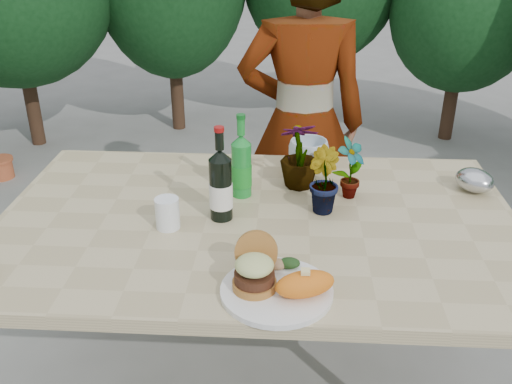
# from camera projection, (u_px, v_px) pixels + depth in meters

# --- Properties ---
(patio_table) EXTENTS (1.60, 1.00, 0.75)m
(patio_table) POSITION_uv_depth(u_px,v_px,m) (258.00, 234.00, 1.78)
(patio_table) COLOR tan
(patio_table) RESTS_ON ground
(shrub_hedge) EXTENTS (6.90, 4.98, 2.04)m
(shrub_hedge) POSITION_uv_depth(u_px,v_px,m) (254.00, 10.00, 3.00)
(shrub_hedge) COLOR #382316
(shrub_hedge) RESTS_ON ground
(dinner_plate) EXTENTS (0.28, 0.28, 0.01)m
(dinner_plate) POSITION_uv_depth(u_px,v_px,m) (277.00, 291.00, 1.41)
(dinner_plate) COLOR white
(dinner_plate) RESTS_ON patio_table
(burger_stack) EXTENTS (0.11, 0.16, 0.11)m
(burger_stack) POSITION_uv_depth(u_px,v_px,m) (255.00, 268.00, 1.40)
(burger_stack) COLOR #B7722D
(burger_stack) RESTS_ON dinner_plate
(sweet_potato) EXTENTS (0.17, 0.12, 0.06)m
(sweet_potato) POSITION_uv_depth(u_px,v_px,m) (305.00, 284.00, 1.37)
(sweet_potato) COLOR orange
(sweet_potato) RESTS_ON dinner_plate
(grilled_veg) EXTENTS (0.08, 0.05, 0.03)m
(grilled_veg) POSITION_uv_depth(u_px,v_px,m) (284.00, 263.00, 1.48)
(grilled_veg) COLOR olive
(grilled_veg) RESTS_ON dinner_plate
(wine_bottle) EXTENTS (0.07, 0.07, 0.30)m
(wine_bottle) POSITION_uv_depth(u_px,v_px,m) (221.00, 186.00, 1.71)
(wine_bottle) COLOR black
(wine_bottle) RESTS_ON patio_table
(sparkling_water) EXTENTS (0.07, 0.07, 0.28)m
(sparkling_water) POSITION_uv_depth(u_px,v_px,m) (241.00, 167.00, 1.85)
(sparkling_water) COLOR #18852C
(sparkling_water) RESTS_ON patio_table
(plastic_cup) EXTENTS (0.07, 0.07, 0.09)m
(plastic_cup) POSITION_uv_depth(u_px,v_px,m) (167.00, 213.00, 1.68)
(plastic_cup) COLOR white
(plastic_cup) RESTS_ON patio_table
(seedling_left) EXTENTS (0.13, 0.13, 0.21)m
(seedling_left) POSITION_uv_depth(u_px,v_px,m) (350.00, 169.00, 1.83)
(seedling_left) COLOR #25511B
(seedling_left) RESTS_ON patio_table
(seedling_mid) EXTENTS (0.13, 0.14, 0.21)m
(seedling_mid) POSITION_uv_depth(u_px,v_px,m) (323.00, 180.00, 1.75)
(seedling_mid) COLOR #29551D
(seedling_mid) RESTS_ON patio_table
(seedling_right) EXTENTS (0.15, 0.15, 0.23)m
(seedling_right) POSITION_uv_depth(u_px,v_px,m) (300.00, 154.00, 1.90)
(seedling_right) COLOR #23551D
(seedling_right) RESTS_ON patio_table
(blue_bowl) EXTENTS (0.18, 0.18, 0.11)m
(blue_bowl) POSITION_uv_depth(u_px,v_px,m) (308.00, 155.00, 2.05)
(blue_bowl) COLOR silver
(blue_bowl) RESTS_ON patio_table
(foil_packet_right) EXTENTS (0.17, 0.17, 0.08)m
(foil_packet_right) POSITION_uv_depth(u_px,v_px,m) (475.00, 180.00, 1.90)
(foil_packet_right) COLOR #B0B2B7
(foil_packet_right) RESTS_ON patio_table
(person) EXTENTS (0.58, 0.40, 1.53)m
(person) POSITION_uv_depth(u_px,v_px,m) (302.00, 126.00, 2.45)
(person) COLOR #9B674D
(person) RESTS_ON ground
(terracotta_pot) EXTENTS (0.17, 0.17, 0.14)m
(terracotta_pot) POSITION_uv_depth(u_px,v_px,m) (1.00, 168.00, 3.74)
(terracotta_pot) COLOR #B8542F
(terracotta_pot) RESTS_ON ground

